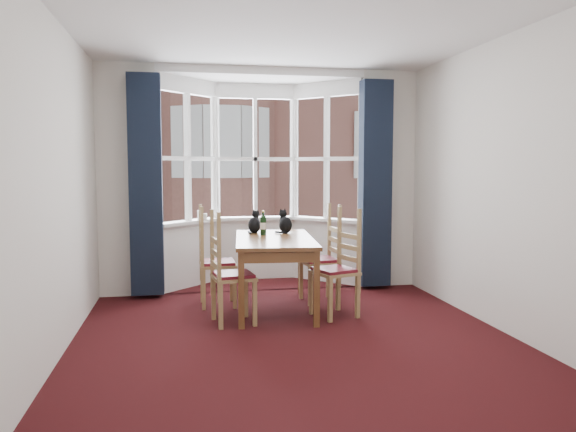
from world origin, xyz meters
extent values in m
plane|color=black|center=(0.00, 0.00, 0.00)|extent=(4.50, 4.50, 0.00)
plane|color=white|center=(0.00, 0.00, 2.80)|extent=(4.50, 4.50, 0.00)
plane|color=silver|center=(-2.00, 0.00, 1.40)|extent=(0.00, 4.50, 4.50)
plane|color=silver|center=(2.00, 0.00, 1.40)|extent=(0.00, 4.50, 4.50)
plane|color=silver|center=(0.00, -2.25, 1.40)|extent=(4.00, 0.00, 4.00)
cube|color=silver|center=(-1.65, 2.25, 1.40)|extent=(0.70, 0.12, 2.80)
cube|color=silver|center=(1.65, 2.25, 1.40)|extent=(0.70, 0.12, 2.80)
cube|color=black|center=(-1.42, 2.07, 1.35)|extent=(0.38, 0.22, 2.60)
cube|color=black|center=(1.42, 2.07, 1.35)|extent=(0.38, 0.22, 2.60)
cube|color=brown|center=(-0.01, 1.26, 0.77)|extent=(0.98, 1.63, 0.04)
cube|color=brown|center=(-0.45, 0.57, 0.38)|extent=(0.07, 0.07, 0.75)
cube|color=brown|center=(-0.30, 2.02, 0.38)|extent=(0.07, 0.07, 0.75)
cube|color=brown|center=(0.28, 0.50, 0.38)|extent=(0.07, 0.07, 0.75)
cube|color=brown|center=(0.43, 1.95, 0.38)|extent=(0.07, 0.07, 0.75)
cube|color=#9F814D|center=(-0.50, 0.79, 0.48)|extent=(0.45, 0.47, 0.06)
cube|color=#5C0F1A|center=(-0.50, 0.79, 0.49)|extent=(0.41, 0.43, 0.03)
cube|color=#9F814D|center=(-0.61, 1.54, 0.48)|extent=(0.41, 0.42, 0.06)
cube|color=#5C0F1A|center=(-0.61, 1.54, 0.49)|extent=(0.36, 0.38, 0.03)
cube|color=#9F814D|center=(0.56, 0.85, 0.48)|extent=(0.51, 0.52, 0.06)
cube|color=#5C0F1A|center=(0.56, 0.85, 0.49)|extent=(0.46, 0.47, 0.03)
cube|color=#9F814D|center=(0.56, 1.51, 0.48)|extent=(0.43, 0.45, 0.06)
cube|color=#5C0F1A|center=(0.56, 1.51, 0.49)|extent=(0.39, 0.41, 0.03)
ellipsoid|color=black|center=(-0.17, 1.75, 0.88)|extent=(0.21, 0.23, 0.19)
sphere|color=black|center=(-0.15, 1.81, 1.01)|extent=(0.12, 0.12, 0.09)
cone|color=black|center=(-0.17, 1.82, 1.05)|extent=(0.04, 0.04, 0.04)
cone|color=black|center=(-0.12, 1.80, 1.05)|extent=(0.04, 0.04, 0.04)
ellipsoid|color=black|center=(0.19, 1.67, 0.89)|extent=(0.20, 0.23, 0.20)
sphere|color=black|center=(0.17, 1.74, 1.01)|extent=(0.12, 0.12, 0.09)
cone|color=black|center=(0.14, 1.73, 1.06)|extent=(0.04, 0.04, 0.04)
cone|color=black|center=(0.19, 1.75, 1.06)|extent=(0.04, 0.04, 0.04)
cylinder|color=black|center=(-0.10, 1.53, 0.89)|extent=(0.07, 0.07, 0.20)
sphere|color=black|center=(-0.10, 1.53, 0.99)|extent=(0.06, 0.06, 0.06)
cylinder|color=black|center=(-0.10, 1.53, 1.03)|extent=(0.03, 0.03, 0.08)
cylinder|color=gold|center=(-0.10, 1.53, 1.06)|extent=(0.03, 0.03, 0.02)
cylinder|color=silver|center=(-0.10, 1.53, 0.90)|extent=(0.07, 0.07, 0.08)
cylinder|color=white|center=(-0.78, 2.60, 0.94)|extent=(0.06, 0.06, 0.13)
cylinder|color=white|center=(-0.71, 2.63, 0.91)|extent=(0.06, 0.06, 0.09)
plane|color=#333335|center=(0.00, 32.25, -6.00)|extent=(80.00, 80.00, 0.00)
cube|color=#90574A|center=(0.00, 14.25, 1.00)|extent=(18.00, 6.00, 14.00)
cylinder|color=#90574A|center=(0.00, 11.25, 1.00)|extent=(3.20, 3.20, 14.00)
camera|label=1|loc=(-0.97, -4.76, 1.57)|focal=35.00mm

